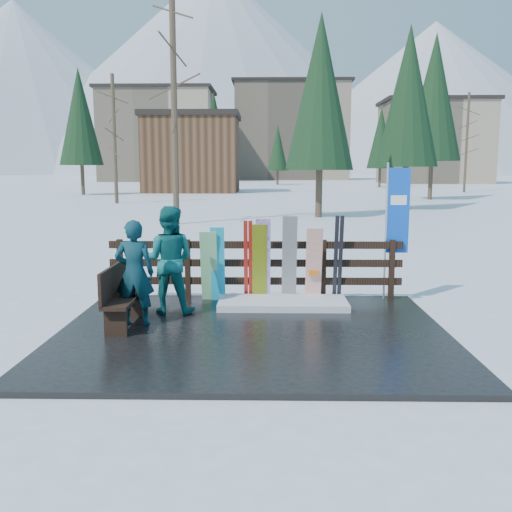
{
  "coord_description": "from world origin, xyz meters",
  "views": [
    {
      "loc": [
        0.21,
        -8.54,
        2.56
      ],
      "look_at": [
        0.03,
        1.0,
        1.1
      ],
      "focal_mm": 40.0,
      "sensor_mm": 36.0,
      "label": 1
    }
  ],
  "objects_px": {
    "snowboard_4": "(289,259)",
    "bench": "(120,294)",
    "snowboard_1": "(209,266)",
    "snowboard_3": "(263,260)",
    "snowboard_0": "(218,264)",
    "person_front": "(134,273)",
    "snowboard_2": "(260,263)",
    "rental_flag": "(395,216)",
    "snowboard_5": "(314,265)",
    "person_back": "(169,260)"
  },
  "relations": [
    {
      "from": "snowboard_0",
      "to": "snowboard_4",
      "type": "height_order",
      "value": "snowboard_4"
    },
    {
      "from": "snowboard_3",
      "to": "snowboard_4",
      "type": "bearing_deg",
      "value": 0.0
    },
    {
      "from": "snowboard_0",
      "to": "person_front",
      "type": "height_order",
      "value": "person_front"
    },
    {
      "from": "snowboard_0",
      "to": "snowboard_2",
      "type": "relative_size",
      "value": 0.96
    },
    {
      "from": "snowboard_3",
      "to": "snowboard_4",
      "type": "distance_m",
      "value": 0.49
    },
    {
      "from": "snowboard_4",
      "to": "person_front",
      "type": "xyz_separation_m",
      "value": [
        -2.52,
        -1.68,
        0.03
      ]
    },
    {
      "from": "snowboard_0",
      "to": "snowboard_3",
      "type": "height_order",
      "value": "snowboard_3"
    },
    {
      "from": "snowboard_1",
      "to": "snowboard_3",
      "type": "height_order",
      "value": "snowboard_3"
    },
    {
      "from": "snowboard_0",
      "to": "snowboard_4",
      "type": "bearing_deg",
      "value": 0.0
    },
    {
      "from": "snowboard_1",
      "to": "snowboard_4",
      "type": "xyz_separation_m",
      "value": [
        1.51,
        0.0,
        0.14
      ]
    },
    {
      "from": "bench",
      "to": "snowboard_2",
      "type": "height_order",
      "value": "snowboard_2"
    },
    {
      "from": "snowboard_5",
      "to": "person_front",
      "type": "distance_m",
      "value": 3.42
    },
    {
      "from": "snowboard_5",
      "to": "snowboard_0",
      "type": "bearing_deg",
      "value": -180.0
    },
    {
      "from": "snowboard_3",
      "to": "person_front",
      "type": "xyz_separation_m",
      "value": [
        -2.03,
        -1.68,
        0.06
      ]
    },
    {
      "from": "bench",
      "to": "person_front",
      "type": "relative_size",
      "value": 0.88
    },
    {
      "from": "snowboard_2",
      "to": "person_back",
      "type": "bearing_deg",
      "value": -151.38
    },
    {
      "from": "snowboard_0",
      "to": "snowboard_5",
      "type": "bearing_deg",
      "value": 0.0
    },
    {
      "from": "snowboard_1",
      "to": "snowboard_5",
      "type": "height_order",
      "value": "snowboard_5"
    },
    {
      "from": "snowboard_3",
      "to": "person_front",
      "type": "bearing_deg",
      "value": -140.42
    },
    {
      "from": "snowboard_2",
      "to": "person_front",
      "type": "height_order",
      "value": "person_front"
    },
    {
      "from": "bench",
      "to": "snowboard_3",
      "type": "height_order",
      "value": "snowboard_3"
    },
    {
      "from": "snowboard_4",
      "to": "snowboard_5",
      "type": "distance_m",
      "value": 0.47
    },
    {
      "from": "snowboard_4",
      "to": "bench",
      "type": "bearing_deg",
      "value": -147.96
    },
    {
      "from": "snowboard_1",
      "to": "person_front",
      "type": "height_order",
      "value": "person_front"
    },
    {
      "from": "snowboard_0",
      "to": "snowboard_5",
      "type": "xyz_separation_m",
      "value": [
        1.8,
        0.0,
        -0.0
      ]
    },
    {
      "from": "snowboard_1",
      "to": "snowboard_5",
      "type": "bearing_deg",
      "value": 0.0
    },
    {
      "from": "snowboard_4",
      "to": "snowboard_3",
      "type": "bearing_deg",
      "value": 180.0
    },
    {
      "from": "snowboard_2",
      "to": "rental_flag",
      "type": "height_order",
      "value": "rental_flag"
    },
    {
      "from": "snowboard_1",
      "to": "person_back",
      "type": "xyz_separation_m",
      "value": [
        -0.61,
        -0.85,
        0.26
      ]
    },
    {
      "from": "bench",
      "to": "snowboard_5",
      "type": "bearing_deg",
      "value": 28.21
    },
    {
      "from": "snowboard_1",
      "to": "snowboard_3",
      "type": "distance_m",
      "value": 1.02
    },
    {
      "from": "snowboard_2",
      "to": "snowboard_5",
      "type": "xyz_separation_m",
      "value": [
        1.02,
        0.0,
        -0.03
      ]
    },
    {
      "from": "rental_flag",
      "to": "person_front",
      "type": "distance_m",
      "value": 4.98
    },
    {
      "from": "bench",
      "to": "person_front",
      "type": "height_order",
      "value": "person_front"
    },
    {
      "from": "snowboard_2",
      "to": "snowboard_4",
      "type": "relative_size",
      "value": 0.9
    },
    {
      "from": "rental_flag",
      "to": "snowboard_4",
      "type": "bearing_deg",
      "value": -172.32
    },
    {
      "from": "bench",
      "to": "snowboard_2",
      "type": "distance_m",
      "value": 2.8
    },
    {
      "from": "snowboard_5",
      "to": "snowboard_4",
      "type": "bearing_deg",
      "value": 180.0
    },
    {
      "from": "snowboard_3",
      "to": "person_front",
      "type": "distance_m",
      "value": 2.63
    },
    {
      "from": "snowboard_4",
      "to": "snowboard_0",
      "type": "bearing_deg",
      "value": -180.0
    },
    {
      "from": "snowboard_2",
      "to": "rental_flag",
      "type": "bearing_deg",
      "value": 6.02
    },
    {
      "from": "snowboard_2",
      "to": "snowboard_4",
      "type": "xyz_separation_m",
      "value": [
        0.56,
        0.0,
        0.08
      ]
    },
    {
      "from": "bench",
      "to": "snowboard_1",
      "type": "bearing_deg",
      "value": 54.2
    },
    {
      "from": "snowboard_2",
      "to": "snowboard_1",
      "type": "bearing_deg",
      "value": 180.0
    },
    {
      "from": "person_front",
      "to": "snowboard_4",
      "type": "bearing_deg",
      "value": -148.9
    },
    {
      "from": "snowboard_2",
      "to": "person_back",
      "type": "xyz_separation_m",
      "value": [
        -1.56,
        -0.85,
        0.19
      ]
    },
    {
      "from": "snowboard_2",
      "to": "person_front",
      "type": "xyz_separation_m",
      "value": [
        -1.96,
        -1.68,
        0.11
      ]
    },
    {
      "from": "snowboard_0",
      "to": "snowboard_5",
      "type": "distance_m",
      "value": 1.8
    },
    {
      "from": "snowboard_3",
      "to": "snowboard_5",
      "type": "xyz_separation_m",
      "value": [
        0.95,
        0.0,
        -0.08
      ]
    },
    {
      "from": "bench",
      "to": "person_back",
      "type": "height_order",
      "value": "person_back"
    }
  ]
}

